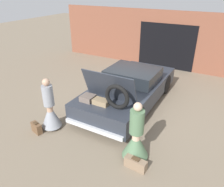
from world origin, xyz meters
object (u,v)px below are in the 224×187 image
Objects in this scene: car at (129,88)px; suitcase_beside_left_person at (37,128)px; person_right at (136,139)px; person_left at (50,111)px; suitcase_beside_right_person at (136,164)px.

car is 3.38m from suitcase_beside_left_person.
person_right is (1.35, -2.50, -0.01)m from car.
person_left reaches higher than person_right.
car is 11.53× the size of suitcase_beside_left_person.
person_right is at bearing 8.92° from suitcase_beside_left_person.
suitcase_beside_left_person is 3.08m from suitcase_beside_right_person.
car reaches higher than suitcase_beside_right_person.
person_left is 1.03× the size of person_right.
person_right is 3.83× the size of suitcase_beside_left_person.
person_left is 2.90m from suitcase_beside_right_person.
person_right is 0.55m from suitcase_beside_right_person.
car is at bearing 152.68° from person_left.
car reaches higher than person_right.
car is 2.84m from person_right.
person_left is at bearing 174.48° from suitcase_beside_right_person.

